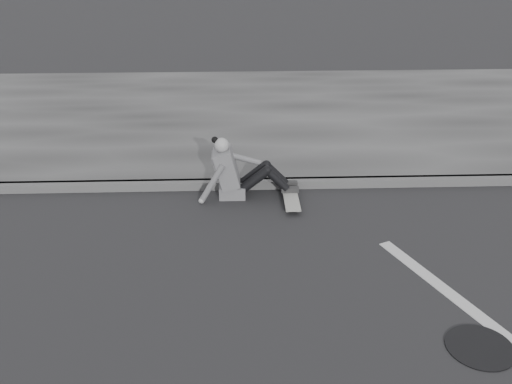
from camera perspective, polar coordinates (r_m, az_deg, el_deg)
ground at (r=6.03m, az=4.24°, el=-10.37°), size 80.00×80.00×0.00m
curb at (r=8.20m, az=2.42°, el=0.86°), size 24.00×0.16×0.12m
sidewalk at (r=10.99m, az=1.25°, el=7.72°), size 24.00×6.00×0.12m
manhole at (r=5.79m, az=21.48°, el=-14.23°), size 0.63×0.63×0.01m
skateboard at (r=7.77m, az=3.52°, el=-0.62°), size 0.20×0.78×0.09m
seated_woman at (r=7.83m, az=-1.95°, el=2.00°), size 1.38×0.46×0.88m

